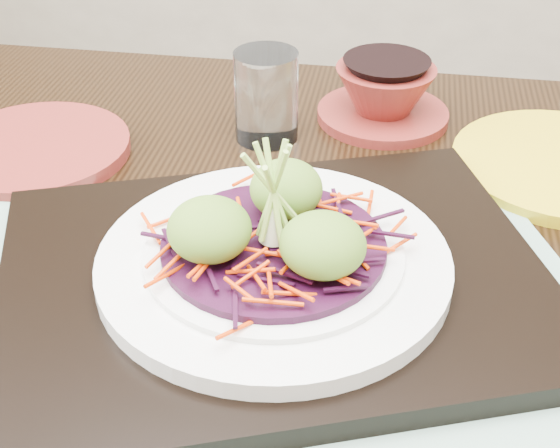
% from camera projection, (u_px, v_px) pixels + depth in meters
% --- Properties ---
extents(dining_table, '(1.30, 0.91, 0.78)m').
position_uv_depth(dining_table, '(306.00, 373.00, 0.66)').
color(dining_table, black).
rests_on(dining_table, ground).
extents(placemat, '(0.57, 0.52, 0.00)m').
position_uv_depth(placemat, '(274.00, 291.00, 0.59)').
color(placemat, gray).
rests_on(placemat, dining_table).
extents(serving_tray, '(0.49, 0.44, 0.02)m').
position_uv_depth(serving_tray, '(274.00, 279.00, 0.58)').
color(serving_tray, black).
rests_on(serving_tray, placemat).
extents(white_plate, '(0.26, 0.26, 0.02)m').
position_uv_depth(white_plate, '(274.00, 261.00, 0.57)').
color(white_plate, white).
rests_on(white_plate, serving_tray).
extents(cabbage_bed, '(0.16, 0.16, 0.01)m').
position_uv_depth(cabbage_bed, '(274.00, 246.00, 0.57)').
color(cabbage_bed, '#2F0927').
rests_on(cabbage_bed, white_plate).
extents(carrot_julienne, '(0.20, 0.20, 0.01)m').
position_uv_depth(carrot_julienne, '(274.00, 237.00, 0.56)').
color(carrot_julienne, red).
rests_on(carrot_julienne, cabbage_bed).
extents(guacamole_scoops, '(0.14, 0.13, 0.04)m').
position_uv_depth(guacamole_scoops, '(273.00, 220.00, 0.55)').
color(guacamole_scoops, olive).
rests_on(guacamole_scoops, cabbage_bed).
extents(scallion_garnish, '(0.06, 0.06, 0.09)m').
position_uv_depth(scallion_garnish, '(273.00, 196.00, 0.54)').
color(scallion_garnish, '#9CC74F').
rests_on(scallion_garnish, cabbage_bed).
extents(terracotta_side_plate, '(0.23, 0.23, 0.01)m').
position_uv_depth(terracotta_side_plate, '(35.00, 149.00, 0.76)').
color(terracotta_side_plate, maroon).
rests_on(terracotta_side_plate, dining_table).
extents(water_glass, '(0.07, 0.07, 0.09)m').
position_uv_depth(water_glass, '(266.00, 96.00, 0.77)').
color(water_glass, white).
rests_on(water_glass, dining_table).
extents(terracotta_bowl_set, '(0.18, 0.18, 0.06)m').
position_uv_depth(terracotta_bowl_set, '(384.00, 96.00, 0.81)').
color(terracotta_bowl_set, maroon).
rests_on(terracotta_bowl_set, dining_table).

